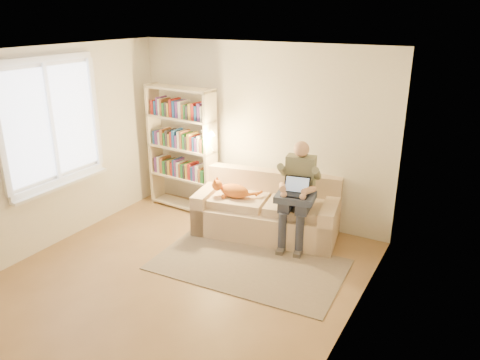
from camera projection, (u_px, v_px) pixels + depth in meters
The scene contains 13 objects.
floor at pixel (172, 283), 5.46m from camera, with size 4.50×4.50×0.00m, color olive.
ceiling at pixel (159, 54), 4.57m from camera, with size 4.00×4.50×0.02m, color white.
wall_left at pixel (40, 153), 5.93m from camera, with size 0.02×4.50×2.60m, color silver.
wall_right at pixel (349, 217), 4.10m from camera, with size 0.02×4.50×2.60m, color silver.
wall_back at pixel (261, 133), 6.86m from camera, with size 4.00×0.02×2.60m, color silver.
window at pixel (55, 144), 6.05m from camera, with size 0.12×1.52×1.69m.
sofa at pixel (267, 213), 6.61m from camera, with size 2.09×1.22×0.83m.
person at pixel (298, 188), 6.17m from camera, with size 0.48×0.66×1.40m.
cat at pixel (233, 190), 6.53m from camera, with size 0.63×0.31×0.24m.
blanket at pixel (294, 197), 6.09m from camera, with size 0.50×0.41×0.09m, color #2D354F.
laptop at pixel (294, 190), 6.07m from camera, with size 0.38×0.35×0.27m.
bookshelf at pixel (182, 143), 7.19m from camera, with size 1.28×0.44×1.94m.
rug at pixel (249, 265), 5.85m from camera, with size 2.33×1.38×0.01m, color gray.
Camera 1 is at (2.99, -3.73, 3.01)m, focal length 35.00 mm.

